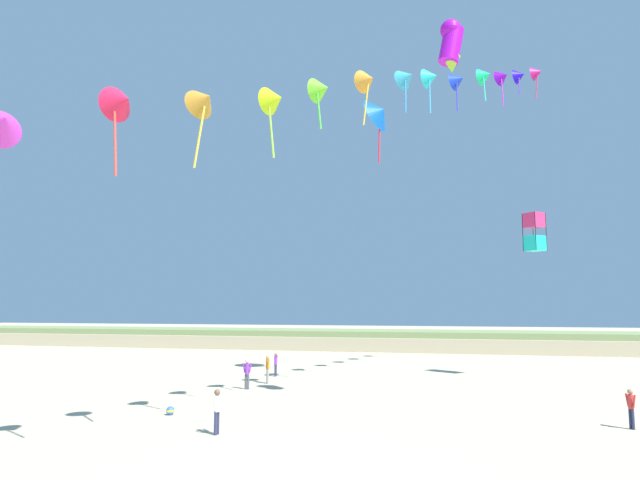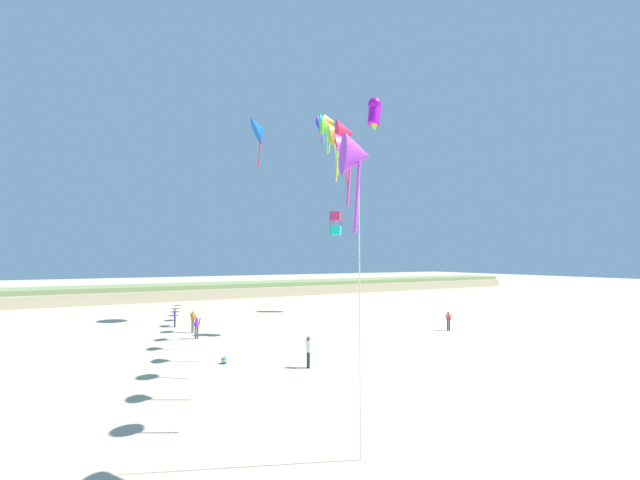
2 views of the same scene
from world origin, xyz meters
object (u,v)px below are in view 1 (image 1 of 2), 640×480
person_far_right (631,406)px  large_kite_mid_trail (451,44)px  person_near_left (217,408)px  person_near_right (268,367)px  person_mid_center (276,363)px  beach_ball (170,411)px  large_kite_high_solo (534,232)px  large_kite_low_lead (379,113)px  person_far_left (247,372)px

person_far_right → large_kite_mid_trail: large_kite_mid_trail is taller
person_near_left → person_far_right: size_ratio=1.08×
person_near_left → person_near_right: bearing=101.3°
person_near_right → person_far_right: size_ratio=1.13×
person_mid_center → beach_ball: bearing=-90.6°
person_far_right → large_kite_high_solo: 16.72m
person_near_left → large_kite_mid_trail: large_kite_mid_trail is taller
large_kite_low_lead → large_kite_high_solo: 12.70m
person_near_left → person_mid_center: person_near_left is taller
person_near_left → person_far_right: 15.54m
person_far_right → person_mid_center: bearing=145.9°
person_far_left → person_far_right: 18.96m
person_mid_center → large_kite_mid_trail: size_ratio=0.60×
person_mid_center → large_kite_mid_trail: 22.62m
person_mid_center → large_kite_high_solo: large_kite_high_solo is taller
person_mid_center → large_kite_low_lead: (7.15, -0.41, 16.43)m
large_kite_high_solo → person_far_right: bearing=-84.4°
person_near_left → person_far_left: bearing=105.6°
person_far_left → large_kite_low_lead: size_ratio=0.36×
person_near_left → large_kite_mid_trail: bearing=33.4°
person_mid_center → beach_ball: 13.92m
person_near_left → person_far_left: person_far_left is taller
person_mid_center → large_kite_high_solo: bearing=6.8°
large_kite_mid_trail → beach_ball: size_ratio=6.92×
person_mid_center → large_kite_low_lead: bearing=-3.3°
person_near_left → large_kite_mid_trail: (8.59, 5.67, 15.53)m
large_kite_high_solo → large_kite_mid_trail: bearing=-110.1°
person_near_right → large_kite_high_solo: size_ratio=0.68×
large_kite_mid_trail → large_kite_high_solo: size_ratio=1.02×
person_far_right → large_kite_high_solo: large_kite_high_solo is taller
person_far_right → large_kite_low_lead: size_ratio=0.32×
person_mid_center → person_far_left: person_far_left is taller
person_mid_center → beach_ball: (-0.13, -13.90, -0.69)m
beach_ball → person_near_right: bearing=85.8°
person_far_left → large_kite_low_lead: bearing=39.3°
person_near_right → large_kite_low_lead: bearing=25.1°
person_mid_center → large_kite_low_lead: large_kite_low_lead is taller
person_far_left → large_kite_low_lead: large_kite_low_lead is taller
large_kite_low_lead → large_kite_high_solo: size_ratio=1.88×
person_far_left → beach_ball: bearing=-93.2°
large_kite_high_solo → person_near_left: bearing=-125.4°
person_near_right → person_mid_center: size_ratio=1.12×
person_near_right → large_kite_high_solo: bearing=18.7°
person_near_right → large_kite_high_solo: large_kite_high_solo is taller
large_kite_high_solo → beach_ball: (-16.90, -15.90, -9.18)m
person_near_left → person_far_right: bearing=17.2°
large_kite_low_lead → beach_ball: 22.98m
large_kite_mid_trail → large_kite_high_solo: large_kite_mid_trail is taller
person_far_left → person_far_right: (17.88, -6.31, -0.10)m
large_kite_mid_trail → person_near_left: bearing=-146.6°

